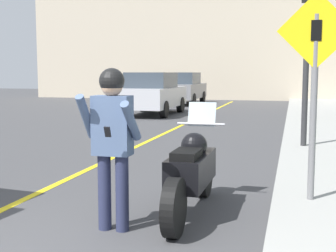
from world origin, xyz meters
The scene contains 8 objects.
road_center_line centered at (-0.60, 6.00, 0.00)m, with size 0.12×36.00×0.01m.
building_backdrop centered at (0.00, 26.00, 4.44)m, with size 28.00×1.20×8.89m.
motorcycle centered at (1.67, 2.24, 0.50)m, with size 0.62×2.28×1.30m.
person_biker centered at (1.00, 1.44, 1.06)m, with size 0.59×0.47×1.73m.
crossing_sign centered at (3.05, 2.72, 1.63)m, with size 0.91×0.08×2.48m.
traffic_light centered at (3.05, 7.06, 2.73)m, with size 0.26×0.30×3.72m.
parked_car_silver centered at (-2.62, 14.76, 0.86)m, with size 1.88×4.20×1.68m.
parked_car_grey centered at (-2.89, 21.11, 0.86)m, with size 1.88×4.20×1.68m.
Camera 1 is at (2.82, -3.09, 1.68)m, focal length 50.00 mm.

